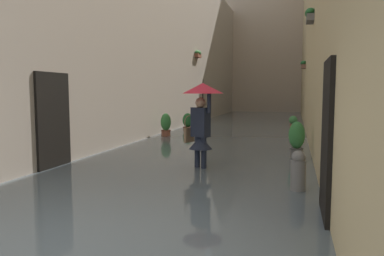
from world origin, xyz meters
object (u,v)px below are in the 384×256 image
Objects in this scene: potted_plant_mid_right at (188,123)px; potted_plant_near_left at (297,141)px; potted_plant_mid_left at (293,122)px; person_wading at (201,112)px; mooring_bollard at (298,175)px; potted_plant_far_right at (166,126)px.

potted_plant_near_left is (-4.58, 6.15, 0.15)m from potted_plant_mid_right.
person_wading is at bearing 79.86° from potted_plant_mid_left.
potted_plant_near_left is 3.19m from mooring_bollard.
potted_plant_far_right is at bearing -63.19° from person_wading.
potted_plant_mid_right is at bearing -71.83° from person_wading.
potted_plant_mid_left is at bearing -132.11° from potted_plant_far_right.
potted_plant_far_right is 5.79m from potted_plant_near_left.
mooring_bollard is (-4.60, 9.33, -0.03)m from potted_plant_mid_right.
person_wading is 2.05× the size of potted_plant_far_right.
person_wading is 2.58m from mooring_bollard.
potted_plant_far_right is 1.20× the size of mooring_bollard.
person_wading reaches higher than potted_plant_far_right.
potted_plant_mid_left is (-4.46, -2.31, -0.08)m from potted_plant_mid_right.
potted_plant_mid_right is 7.67m from potted_plant_near_left.
person_wading is 2.46× the size of mooring_bollard.
mooring_bollard is at bearing 90.71° from potted_plant_mid_left.
potted_plant_near_left is 1.28× the size of mooring_bollard.
potted_plant_far_right is (0.06, 2.68, 0.08)m from potted_plant_mid_right.
person_wading is at bearing 116.81° from potted_plant_far_right.
potted_plant_far_right reaches higher than mooring_bollard.
mooring_bollard is (-0.14, 11.64, 0.05)m from potted_plant_mid_left.
person_wading is 1.92× the size of potted_plant_near_left.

